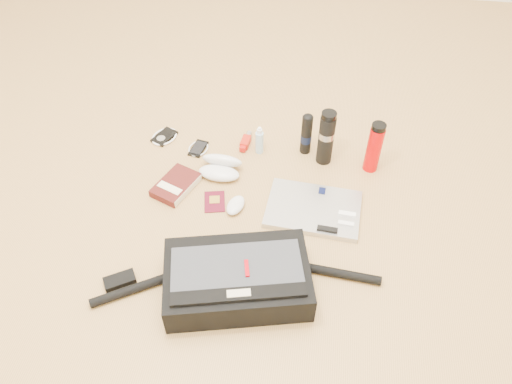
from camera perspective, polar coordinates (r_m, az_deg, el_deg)
ground at (r=1.85m, az=-0.47°, el=-4.07°), size 4.00×4.00×0.00m
messenger_bag at (r=1.65m, az=-2.23°, el=-9.90°), size 0.94×0.39×0.13m
laptop at (r=1.91m, az=6.61°, el=-1.98°), size 0.37×0.27×0.03m
book at (r=2.00m, az=-9.12°, el=0.78°), size 0.18×0.22×0.03m
passport at (r=1.94m, az=-4.75°, el=-1.10°), size 0.10×0.12×0.01m
mouse at (r=1.90m, az=-2.35°, el=-1.52°), size 0.08×0.11×0.03m
sunglasses_case at (r=2.03m, az=-4.08°, el=2.88°), size 0.18×0.15×0.10m
ipod at (r=2.24m, az=-10.43°, el=6.24°), size 0.13×0.13×0.01m
phone at (r=2.16m, az=-6.60°, el=4.97°), size 0.10×0.11×0.01m
inhaler at (r=2.17m, az=-1.16°, el=5.80°), size 0.04×0.12×0.03m
spray_bottle at (r=2.10m, az=0.40°, el=5.81°), size 0.04×0.04×0.13m
aerosol_can at (r=2.09m, az=5.78°, el=6.64°), size 0.06×0.06×0.19m
thermos_black at (r=2.04m, az=8.02°, el=6.19°), size 0.08×0.08×0.25m
thermos_red at (r=2.05m, az=13.36°, el=4.98°), size 0.08×0.08×0.23m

